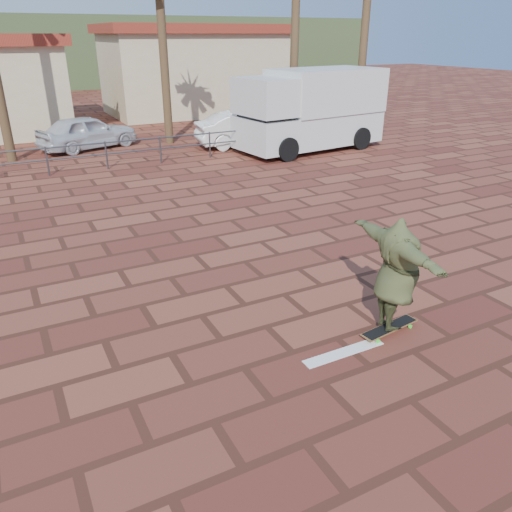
{
  "coord_description": "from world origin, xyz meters",
  "views": [
    {
      "loc": [
        -3.46,
        -6.25,
        4.48
      ],
      "look_at": [
        0.36,
        1.07,
        0.8
      ],
      "focal_mm": 35.0,
      "sensor_mm": 36.0,
      "label": 1
    }
  ],
  "objects_px": {
    "longboard": "(390,328)",
    "car_white": "(248,129)",
    "skateboarder": "(396,275)",
    "campervan": "(311,108)",
    "car_silver": "(88,132)"
  },
  "relations": [
    {
      "from": "longboard",
      "to": "car_white",
      "type": "bearing_deg",
      "value": 64.9
    },
    {
      "from": "skateboarder",
      "to": "car_white",
      "type": "distance_m",
      "value": 15.15
    },
    {
      "from": "campervan",
      "to": "longboard",
      "type": "bearing_deg",
      "value": -124.45
    },
    {
      "from": "skateboarder",
      "to": "car_silver",
      "type": "relative_size",
      "value": 0.57
    },
    {
      "from": "skateboarder",
      "to": "campervan",
      "type": "xyz_separation_m",
      "value": [
        6.64,
        12.59,
        0.63
      ]
    },
    {
      "from": "skateboarder",
      "to": "car_white",
      "type": "xyz_separation_m",
      "value": [
        4.64,
        14.42,
        -0.32
      ]
    },
    {
      "from": "longboard",
      "to": "campervan",
      "type": "distance_m",
      "value": 14.32
    },
    {
      "from": "campervan",
      "to": "car_white",
      "type": "distance_m",
      "value": 2.87
    },
    {
      "from": "car_silver",
      "to": "car_white",
      "type": "xyz_separation_m",
      "value": [
        6.26,
        -2.58,
        0.03
      ]
    },
    {
      "from": "car_silver",
      "to": "car_white",
      "type": "height_order",
      "value": "car_white"
    },
    {
      "from": "campervan",
      "to": "car_white",
      "type": "height_order",
      "value": "campervan"
    },
    {
      "from": "longboard",
      "to": "skateboarder",
      "type": "xyz_separation_m",
      "value": [
        0.0,
        -0.0,
        0.97
      ]
    },
    {
      "from": "campervan",
      "to": "car_white",
      "type": "bearing_deg",
      "value": 130.86
    },
    {
      "from": "longboard",
      "to": "skateboarder",
      "type": "distance_m",
      "value": 0.97
    },
    {
      "from": "campervan",
      "to": "skateboarder",
      "type": "bearing_deg",
      "value": -124.45
    }
  ]
}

